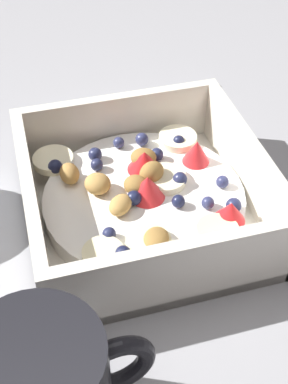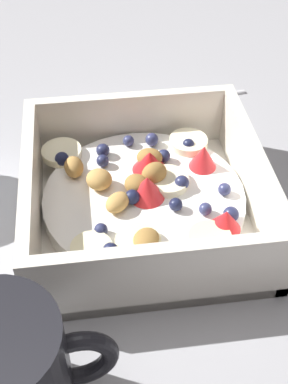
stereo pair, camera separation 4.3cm
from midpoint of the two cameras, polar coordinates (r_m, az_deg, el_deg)
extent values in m
plane|color=#9E9EA3|center=(0.45, -3.19, -3.76)|extent=(2.40, 2.40, 0.00)
cube|color=white|center=(0.45, -2.75, -2.42)|extent=(0.20, 0.20, 0.01)
cube|color=white|center=(0.45, 8.59, 2.33)|extent=(0.20, 0.01, 0.07)
cube|color=white|center=(0.43, -15.05, -2.10)|extent=(0.20, 0.01, 0.07)
cube|color=white|center=(0.37, 0.47, -9.37)|extent=(0.01, 0.18, 0.07)
cube|color=white|center=(0.50, -5.34, 7.25)|extent=(0.01, 0.18, 0.07)
cylinder|color=white|center=(0.44, -2.81, -1.19)|extent=(0.17, 0.17, 0.02)
cylinder|color=#F7EFC6|center=(0.44, -0.43, 1.34)|extent=(0.04, 0.04, 0.01)
cylinder|color=beige|center=(0.40, 5.10, -4.54)|extent=(0.04, 0.04, 0.01)
cylinder|color=#F4EAB7|center=(0.39, -7.74, -7.00)|extent=(0.04, 0.04, 0.01)
cylinder|color=#F7EFC6|center=(0.49, 1.21, 5.81)|extent=(0.04, 0.04, 0.01)
cylinder|color=#F7EFC6|center=(0.47, -12.62, 3.36)|extent=(0.04, 0.04, 0.01)
cylinder|color=#F4EAB7|center=(0.39, -2.67, -5.80)|extent=(0.05, 0.05, 0.01)
cone|color=red|center=(0.41, 6.57, -2.33)|extent=(0.03, 0.03, 0.02)
cone|color=red|center=(0.45, -2.68, 3.35)|extent=(0.04, 0.04, 0.02)
cone|color=red|center=(0.43, -2.52, 0.43)|extent=(0.04, 0.04, 0.02)
cone|color=red|center=(0.46, 3.16, 4.37)|extent=(0.03, 0.03, 0.02)
sphere|color=#191E3D|center=(0.39, -1.32, -6.88)|extent=(0.01, 0.01, 0.01)
sphere|color=navy|center=(0.42, 4.18, -1.34)|extent=(0.01, 0.01, 0.01)
sphere|color=#23284C|center=(0.40, -6.99, -4.77)|extent=(0.01, 0.01, 0.01)
sphere|color=navy|center=(0.48, -2.82, 5.74)|extent=(0.01, 0.01, 0.01)
sphere|color=#23284C|center=(0.42, 7.00, -1.64)|extent=(0.01, 0.01, 0.01)
sphere|color=#191E3D|center=(0.39, -5.58, -6.95)|extent=(0.01, 0.01, 0.01)
sphere|color=#23284C|center=(0.47, -1.23, 4.07)|extent=(0.01, 0.01, 0.01)
sphere|color=#191E3D|center=(0.48, 1.29, 5.55)|extent=(0.01, 0.01, 0.01)
sphere|color=#23284C|center=(0.46, -7.95, 2.89)|extent=(0.01, 0.01, 0.01)
sphere|color=#23284C|center=(0.47, -8.08, 4.03)|extent=(0.01, 0.01, 0.01)
sphere|color=#23284C|center=(0.44, 1.20, 1.31)|extent=(0.01, 0.01, 0.01)
sphere|color=navy|center=(0.44, 5.82, 1.19)|extent=(0.01, 0.01, 0.01)
sphere|color=#191E3D|center=(0.46, -12.46, 2.63)|extent=(0.01, 0.01, 0.01)
sphere|color=navy|center=(0.48, -5.11, 5.41)|extent=(0.01, 0.01, 0.01)
sphere|color=#191E3D|center=(0.42, -3.96, -1.06)|extent=(0.01, 0.01, 0.01)
sphere|color=#191E3D|center=(0.42, 0.89, -1.18)|extent=(0.01, 0.01, 0.01)
ellipsoid|color=olive|center=(0.39, -1.72, -5.37)|extent=(0.03, 0.03, 0.01)
ellipsoid|color=olive|center=(0.43, -4.13, 0.59)|extent=(0.03, 0.03, 0.02)
ellipsoid|color=tan|center=(0.42, -5.59, -1.56)|extent=(0.03, 0.03, 0.01)
ellipsoid|color=olive|center=(0.46, -2.76, 3.73)|extent=(0.03, 0.03, 0.02)
ellipsoid|color=olive|center=(0.44, -1.97, 2.02)|extent=(0.03, 0.03, 0.02)
ellipsoid|color=#AD7F42|center=(0.45, -11.00, 1.89)|extent=(0.02, 0.02, 0.02)
ellipsoid|color=tan|center=(0.44, -8.00, 0.79)|extent=(0.03, 0.03, 0.02)
ellipsoid|color=silver|center=(0.57, -7.11, 8.65)|extent=(0.04, 0.05, 0.01)
cylinder|color=silver|center=(0.60, 0.87, 10.58)|extent=(0.03, 0.12, 0.01)
torus|color=black|center=(0.32, -7.30, -18.75)|extent=(0.02, 0.05, 0.05)
camera|label=1|loc=(0.02, -92.87, -2.74)|focal=48.20mm
camera|label=2|loc=(0.02, 87.13, 2.74)|focal=48.20mm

